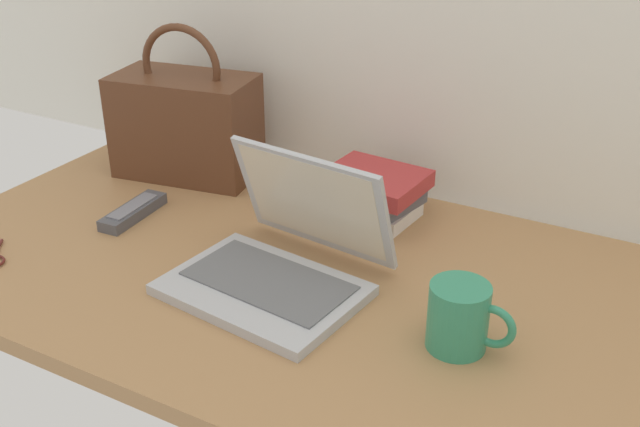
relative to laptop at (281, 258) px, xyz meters
name	(u,v)px	position (x,y,z in m)	size (l,w,h in m)	color
desk	(349,292)	(0.10, 0.05, -0.06)	(1.60, 0.76, 0.03)	#A87A4C
laptop	(281,258)	(0.00, 0.00, 0.00)	(0.34, 0.32, 0.21)	#B2B5BA
coffee_mug	(460,317)	(0.32, -0.03, 0.01)	(0.13, 0.09, 0.10)	#338C66
remote_control_far	(133,211)	(-0.38, 0.06, -0.03)	(0.06, 0.16, 0.02)	#4C4C51
handbag	(186,123)	(-0.41, 0.29, 0.07)	(0.32, 0.21, 0.33)	#59331E
book_stack	(374,193)	(0.03, 0.29, 0.00)	(0.20, 0.17, 0.09)	silver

